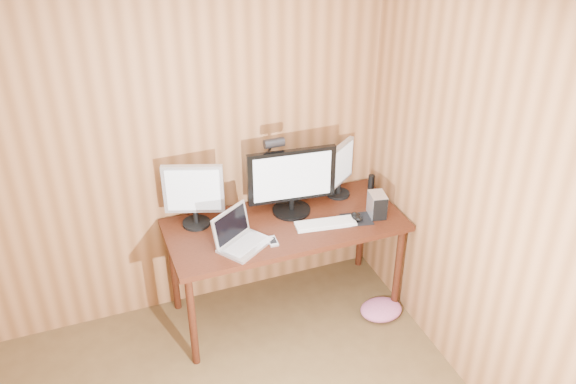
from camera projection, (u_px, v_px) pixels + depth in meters
room_shell at (205, 384)px, 2.26m from camera, size 4.00×4.00×4.00m
desk at (282, 232)px, 4.24m from camera, size 1.60×0.70×0.75m
monitor_center at (292, 180)px, 4.12m from camera, size 0.61×0.27×0.47m
monitor_left at (194, 194)px, 3.98m from camera, size 0.39×0.19×0.45m
monitor_right at (340, 169)px, 4.33m from camera, size 0.30×0.24×0.40m
laptop at (239, 237)px, 3.88m from camera, size 0.40×0.38×0.23m
keyboard at (326, 224)px, 4.09m from camera, size 0.42×0.18×0.02m
mousepad at (357, 219)px, 4.15m from camera, size 0.23×0.20×0.00m
mouse at (357, 217)px, 4.14m from camera, size 0.10×0.13×0.04m
hard_drive at (377, 205)px, 4.16m from camera, size 0.13×0.17×0.17m
phone at (273, 241)px, 3.92m from camera, size 0.06×0.11×0.02m
speaker at (371, 182)px, 4.49m from camera, size 0.05×0.05×0.11m
desk_lamp at (271, 160)px, 4.12m from camera, size 0.14×0.19×0.59m
fabric_pile at (381, 310)px, 4.41m from camera, size 0.33×0.28×0.10m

